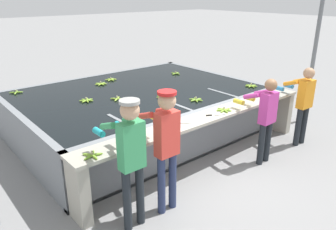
{
  "coord_description": "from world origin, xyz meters",
  "views": [
    {
      "loc": [
        -3.84,
        -3.32,
        2.9
      ],
      "look_at": [
        0.0,
        1.25,
        0.66
      ],
      "focal_mm": 35.0,
      "sensor_mm": 36.0,
      "label": 1
    }
  ],
  "objects_px": {
    "worker_0": "(130,152)",
    "banana_bunch_floating_1": "(86,100)",
    "banana_bunch_floating_5": "(176,73)",
    "knife_0": "(213,115)",
    "banana_bunch_ledge_1": "(92,155)",
    "banana_bunch_floating_0": "(196,100)",
    "support_post_right": "(314,54)",
    "banana_bunch_floating_7": "(117,99)",
    "knife_1": "(177,123)",
    "worker_1": "(165,140)",
    "worker_3": "(303,100)",
    "banana_bunch_floating_6": "(16,92)",
    "banana_bunch_floating_3": "(251,86)",
    "worker_2": "(266,114)",
    "banana_bunch_floating_2": "(163,97)",
    "banana_bunch_ledge_0": "(224,110)",
    "banana_bunch_floating_8": "(111,80)",
    "banana_bunch_floating_4": "(101,84)"
  },
  "relations": [
    {
      "from": "banana_bunch_floating_0",
      "to": "knife_0",
      "type": "distance_m",
      "value": 0.85
    },
    {
      "from": "banana_bunch_floating_3",
      "to": "banana_bunch_ledge_0",
      "type": "height_order",
      "value": "banana_bunch_ledge_0"
    },
    {
      "from": "worker_0",
      "to": "banana_bunch_floating_5",
      "type": "height_order",
      "value": "worker_0"
    },
    {
      "from": "worker_0",
      "to": "knife_0",
      "type": "bearing_deg",
      "value": 12.76
    },
    {
      "from": "worker_0",
      "to": "banana_bunch_floating_1",
      "type": "xyz_separation_m",
      "value": [
        0.7,
        2.55,
        -0.12
      ]
    },
    {
      "from": "worker_2",
      "to": "banana_bunch_floating_2",
      "type": "distance_m",
      "value": 2.0
    },
    {
      "from": "banana_bunch_floating_1",
      "to": "knife_0",
      "type": "relative_size",
      "value": 0.87
    },
    {
      "from": "worker_2",
      "to": "banana_bunch_floating_0",
      "type": "height_order",
      "value": "worker_2"
    },
    {
      "from": "banana_bunch_floating_4",
      "to": "support_post_right",
      "type": "xyz_separation_m",
      "value": [
        3.79,
        -2.97,
        0.65
      ]
    },
    {
      "from": "banana_bunch_floating_0",
      "to": "worker_0",
      "type": "bearing_deg",
      "value": -152.42
    },
    {
      "from": "banana_bunch_floating_6",
      "to": "banana_bunch_ledge_1",
      "type": "distance_m",
      "value": 3.55
    },
    {
      "from": "worker_1",
      "to": "banana_bunch_floating_0",
      "type": "xyz_separation_m",
      "value": [
        1.78,
        1.23,
        -0.12
      ]
    },
    {
      "from": "worker_0",
      "to": "banana_bunch_ledge_1",
      "type": "relative_size",
      "value": 6.3
    },
    {
      "from": "banana_bunch_floating_0",
      "to": "banana_bunch_ledge_1",
      "type": "height_order",
      "value": "banana_bunch_ledge_1"
    },
    {
      "from": "worker_1",
      "to": "banana_bunch_ledge_0",
      "type": "xyz_separation_m",
      "value": [
        1.74,
        0.49,
        -0.12
      ]
    },
    {
      "from": "worker_0",
      "to": "knife_0",
      "type": "height_order",
      "value": "worker_0"
    },
    {
      "from": "banana_bunch_floating_6",
      "to": "banana_bunch_ledge_0",
      "type": "distance_m",
      "value": 4.28
    },
    {
      "from": "banana_bunch_floating_3",
      "to": "knife_1",
      "type": "relative_size",
      "value": 0.93
    },
    {
      "from": "worker_0",
      "to": "banana_bunch_floating_6",
      "type": "xyz_separation_m",
      "value": [
        -0.17,
        3.97,
        -0.12
      ]
    },
    {
      "from": "banana_bunch_ledge_1",
      "to": "banana_bunch_floating_0",
      "type": "bearing_deg",
      "value": 16.67
    },
    {
      "from": "banana_bunch_floating_1",
      "to": "banana_bunch_floating_3",
      "type": "relative_size",
      "value": 1.0
    },
    {
      "from": "worker_0",
      "to": "banana_bunch_floating_1",
      "type": "relative_size",
      "value": 6.22
    },
    {
      "from": "banana_bunch_floating_5",
      "to": "banana_bunch_floating_7",
      "type": "xyz_separation_m",
      "value": [
        -2.27,
        -0.86,
        0.0
      ]
    },
    {
      "from": "worker_0",
      "to": "banana_bunch_floating_2",
      "type": "bearing_deg",
      "value": 42.04
    },
    {
      "from": "banana_bunch_floating_0",
      "to": "banana_bunch_ledge_1",
      "type": "distance_m",
      "value": 2.75
    },
    {
      "from": "banana_bunch_ledge_0",
      "to": "banana_bunch_floating_7",
      "type": "bearing_deg",
      "value": 121.67
    },
    {
      "from": "banana_bunch_ledge_1",
      "to": "worker_0",
      "type": "bearing_deg",
      "value": -55.32
    },
    {
      "from": "worker_2",
      "to": "banana_bunch_floating_4",
      "type": "bearing_deg",
      "value": 109.74
    },
    {
      "from": "banana_bunch_floating_3",
      "to": "banana_bunch_ledge_1",
      "type": "xyz_separation_m",
      "value": [
        -4.27,
        -0.72,
        0.0
      ]
    },
    {
      "from": "banana_bunch_floating_3",
      "to": "knife_0",
      "type": "height_order",
      "value": "banana_bunch_floating_3"
    },
    {
      "from": "banana_bunch_ledge_1",
      "to": "support_post_right",
      "type": "height_order",
      "value": "support_post_right"
    },
    {
      "from": "worker_0",
      "to": "banana_bunch_floating_7",
      "type": "distance_m",
      "value": 2.55
    },
    {
      "from": "banana_bunch_floating_0",
      "to": "banana_bunch_floating_6",
      "type": "distance_m",
      "value": 3.73
    },
    {
      "from": "support_post_right",
      "to": "worker_0",
      "type": "bearing_deg",
      "value": -174.87
    },
    {
      "from": "worker_1",
      "to": "banana_bunch_ledge_1",
      "type": "height_order",
      "value": "worker_1"
    },
    {
      "from": "worker_0",
      "to": "support_post_right",
      "type": "relative_size",
      "value": 0.55
    },
    {
      "from": "banana_bunch_floating_7",
      "to": "worker_2",
      "type": "bearing_deg",
      "value": -55.93
    },
    {
      "from": "banana_bunch_floating_5",
      "to": "knife_0",
      "type": "bearing_deg",
      "value": -119.25
    },
    {
      "from": "worker_1",
      "to": "knife_1",
      "type": "distance_m",
      "value": 0.94
    },
    {
      "from": "worker_3",
      "to": "banana_bunch_floating_2",
      "type": "bearing_deg",
      "value": 137.19
    },
    {
      "from": "knife_1",
      "to": "banana_bunch_floating_0",
      "type": "bearing_deg",
      "value": 31.32
    },
    {
      "from": "support_post_right",
      "to": "banana_bunch_floating_3",
      "type": "bearing_deg",
      "value": 152.95
    },
    {
      "from": "banana_bunch_floating_7",
      "to": "banana_bunch_floating_8",
      "type": "bearing_deg",
      "value": 63.78
    },
    {
      "from": "banana_bunch_floating_2",
      "to": "banana_bunch_floating_6",
      "type": "height_order",
      "value": "same"
    },
    {
      "from": "worker_3",
      "to": "banana_bunch_floating_6",
      "type": "distance_m",
      "value": 5.81
    },
    {
      "from": "banana_bunch_floating_8",
      "to": "worker_2",
      "type": "bearing_deg",
      "value": -76.53
    },
    {
      "from": "banana_bunch_floating_0",
      "to": "banana_bunch_floating_2",
      "type": "xyz_separation_m",
      "value": [
        -0.36,
        0.56,
        -0.0
      ]
    },
    {
      "from": "banana_bunch_floating_8",
      "to": "banana_bunch_ledge_1",
      "type": "bearing_deg",
      "value": -124.21
    },
    {
      "from": "banana_bunch_floating_6",
      "to": "support_post_right",
      "type": "height_order",
      "value": "support_post_right"
    },
    {
      "from": "support_post_right",
      "to": "worker_2",
      "type": "bearing_deg",
      "value": -167.97
    }
  ]
}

